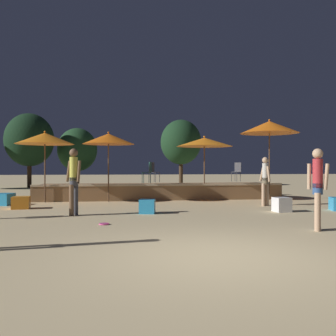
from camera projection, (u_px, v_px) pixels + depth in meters
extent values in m
plane|color=#D1B784|center=(218.00, 256.00, 5.76)|extent=(120.00, 120.00, 0.00)
cube|color=olive|center=(158.00, 191.00, 16.56)|extent=(10.30, 2.75, 0.60)
cube|color=#CCB793|center=(162.00, 185.00, 15.24)|extent=(10.30, 0.12, 0.08)
cylinder|color=brown|center=(269.00, 167.00, 15.65)|extent=(0.05, 0.05, 2.78)
cone|color=orange|center=(269.00, 127.00, 15.65)|extent=(2.42, 2.42, 0.51)
sphere|color=orange|center=(269.00, 120.00, 15.65)|extent=(0.08, 0.08, 0.08)
cylinder|color=brown|center=(108.00, 173.00, 14.75)|extent=(0.05, 0.05, 2.27)
cone|color=orange|center=(108.00, 139.00, 14.74)|extent=(2.04, 2.04, 0.42)
sphere|color=orange|center=(108.00, 133.00, 14.74)|extent=(0.08, 0.08, 0.08)
cylinder|color=brown|center=(204.00, 173.00, 15.50)|extent=(0.05, 0.05, 2.22)
cone|color=orange|center=(204.00, 142.00, 15.50)|extent=(2.32, 2.32, 0.37)
sphere|color=orange|center=(204.00, 137.00, 15.50)|extent=(0.08, 0.08, 0.08)
cylinder|color=brown|center=(45.00, 173.00, 14.48)|extent=(0.05, 0.05, 2.26)
cone|color=orange|center=(45.00, 138.00, 14.47)|extent=(2.23, 2.23, 0.44)
sphere|color=orange|center=(45.00, 132.00, 14.47)|extent=(0.08, 0.08, 0.08)
cube|color=#2D9EDB|center=(3.00, 199.00, 13.43)|extent=(0.77, 0.77, 0.42)
cube|color=orange|center=(21.00, 203.00, 12.28)|extent=(0.59, 0.59, 0.40)
cube|color=#2D9EDB|center=(147.00, 206.00, 11.06)|extent=(0.53, 0.53, 0.42)
cube|color=white|center=(282.00, 205.00, 11.44)|extent=(0.49, 0.49, 0.44)
cylinder|color=tan|center=(263.00, 195.00, 13.17)|extent=(0.13, 0.13, 0.80)
cylinder|color=tan|center=(267.00, 194.00, 13.24)|extent=(0.13, 0.13, 0.80)
cylinder|color=#72664C|center=(265.00, 181.00, 13.20)|extent=(0.21, 0.21, 0.24)
cylinder|color=beige|center=(265.00, 172.00, 13.20)|extent=(0.21, 0.21, 0.61)
cylinder|color=tan|center=(269.00, 174.00, 13.05)|extent=(0.13, 0.18, 0.55)
cylinder|color=tan|center=(262.00, 174.00, 13.35)|extent=(0.15, 0.24, 0.54)
sphere|color=tan|center=(265.00, 160.00, 13.20)|extent=(0.22, 0.22, 0.22)
cylinder|color=brown|center=(72.00, 200.00, 10.49)|extent=(0.13, 0.13, 0.88)
cylinder|color=#3F3F47|center=(76.00, 200.00, 10.66)|extent=(0.13, 0.13, 0.88)
cylinder|color=#3F3F47|center=(74.00, 182.00, 10.57)|extent=(0.23, 0.23, 0.24)
cylinder|color=#D8D14C|center=(74.00, 169.00, 10.57)|extent=(0.23, 0.23, 0.68)
cylinder|color=brown|center=(79.00, 171.00, 10.49)|extent=(0.16, 0.14, 0.61)
cylinder|color=brown|center=(69.00, 171.00, 10.65)|extent=(0.19, 0.17, 0.61)
sphere|color=brown|center=(74.00, 153.00, 10.57)|extent=(0.24, 0.24, 0.24)
cylinder|color=tan|center=(318.00, 212.00, 8.01)|extent=(0.13, 0.13, 0.82)
cylinder|color=#2D4C7F|center=(318.00, 211.00, 8.17)|extent=(0.13, 0.13, 0.82)
cylinder|color=#2D4C7F|center=(318.00, 189.00, 8.09)|extent=(0.21, 0.21, 0.24)
cylinder|color=#B22D33|center=(318.00, 173.00, 8.09)|extent=(0.21, 0.21, 0.63)
cylinder|color=tan|center=(326.00, 177.00, 8.02)|extent=(0.15, 0.13, 0.57)
cylinder|color=tan|center=(309.00, 176.00, 8.15)|extent=(0.11, 0.11, 0.56)
sphere|color=tan|center=(318.00, 154.00, 8.09)|extent=(0.22, 0.22, 0.22)
cylinder|color=#47474C|center=(231.00, 177.00, 17.68)|extent=(0.02, 0.02, 0.45)
cylinder|color=#47474C|center=(237.00, 177.00, 17.47)|extent=(0.02, 0.02, 0.45)
cylinder|color=#47474C|center=(235.00, 177.00, 17.90)|extent=(0.02, 0.02, 0.45)
cylinder|color=#47474C|center=(240.00, 177.00, 17.69)|extent=(0.02, 0.02, 0.45)
cylinder|color=#47474C|center=(236.00, 172.00, 17.68)|extent=(0.40, 0.40, 0.02)
cube|color=#47474C|center=(238.00, 167.00, 17.81)|extent=(0.25, 0.30, 0.45)
cylinder|color=#1E4C47|center=(142.00, 178.00, 16.12)|extent=(0.02, 0.02, 0.45)
cylinder|color=#1E4C47|center=(144.00, 178.00, 15.84)|extent=(0.02, 0.02, 0.45)
cylinder|color=#1E4C47|center=(149.00, 178.00, 16.21)|extent=(0.02, 0.02, 0.45)
cylinder|color=#1E4C47|center=(151.00, 178.00, 15.92)|extent=(0.02, 0.02, 0.45)
cylinder|color=#1E4C47|center=(146.00, 173.00, 16.02)|extent=(0.40, 0.40, 0.02)
cube|color=#1E4C47|center=(150.00, 167.00, 16.07)|extent=(0.08, 0.36, 0.45)
cylinder|color=#47474C|center=(156.00, 177.00, 16.67)|extent=(0.02, 0.02, 0.45)
cylinder|color=#47474C|center=(160.00, 177.00, 16.92)|extent=(0.02, 0.02, 0.45)
cylinder|color=#47474C|center=(150.00, 177.00, 16.84)|extent=(0.02, 0.02, 0.45)
cylinder|color=#47474C|center=(154.00, 177.00, 17.09)|extent=(0.02, 0.02, 0.45)
cylinder|color=#47474C|center=(155.00, 172.00, 16.88)|extent=(0.40, 0.40, 0.02)
cube|color=#47474C|center=(152.00, 167.00, 16.98)|extent=(0.26, 0.29, 0.45)
cylinder|color=#E54C99|center=(104.00, 224.00, 8.91)|extent=(0.24, 0.24, 0.03)
cylinder|color=#3D2B1C|center=(29.00, 175.00, 24.60)|extent=(0.28, 0.28, 1.72)
ellipsoid|color=black|center=(29.00, 140.00, 24.60)|extent=(3.17, 3.17, 3.48)
cylinder|color=#3D2B1C|center=(181.00, 173.00, 26.71)|extent=(0.28, 0.28, 1.83)
ellipsoid|color=#19381E|center=(181.00, 142.00, 26.70)|extent=(2.90, 2.90, 3.20)
cylinder|color=#3D2B1C|center=(77.00, 177.00, 26.91)|extent=(0.28, 0.28, 1.34)
ellipsoid|color=#1E4223|center=(77.00, 150.00, 26.91)|extent=(2.82, 2.82, 3.10)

